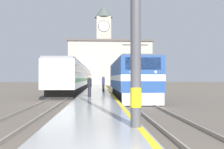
# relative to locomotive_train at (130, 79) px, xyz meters

# --- Properties ---
(ground_plane) EXTENTS (200.00, 200.00, 0.00)m
(ground_plane) POSITION_rel_locomotive_train_xyz_m (-3.05, 11.16, -1.81)
(ground_plane) COLOR #60564C
(platform) EXTENTS (3.09, 140.00, 0.37)m
(platform) POSITION_rel_locomotive_train_xyz_m (-3.05, 6.16, -1.63)
(platform) COLOR #999999
(platform) RESTS_ON ground
(rail_track_near) EXTENTS (2.83, 140.00, 0.16)m
(rail_track_near) POSITION_rel_locomotive_train_xyz_m (0.00, 6.16, -1.78)
(rail_track_near) COLOR #60564C
(rail_track_near) RESTS_ON ground
(rail_track_far) EXTENTS (2.84, 140.00, 0.16)m
(rail_track_far) POSITION_rel_locomotive_train_xyz_m (-6.27, 6.16, -1.78)
(rail_track_far) COLOR #60564C
(rail_track_far) RESTS_ON ground
(locomotive_train) EXTENTS (2.92, 14.79, 4.50)m
(locomotive_train) POSITION_rel_locomotive_train_xyz_m (0.00, 0.00, 0.00)
(locomotive_train) COLOR black
(locomotive_train) RESTS_ON ground
(passenger_train) EXTENTS (2.92, 50.68, 3.68)m
(passenger_train) POSITION_rel_locomotive_train_xyz_m (-6.27, 22.76, 0.18)
(passenger_train) COLOR black
(passenger_train) RESTS_ON ground
(catenary_mast) EXTENTS (2.08, 0.34, 7.77)m
(catenary_mast) POSITION_rel_locomotive_train_xyz_m (-1.72, -16.11, 2.32)
(catenary_mast) COLOR #4C4C51
(catenary_mast) RESTS_ON platform
(person_on_platform) EXTENTS (0.34, 0.34, 1.70)m
(person_on_platform) POSITION_rel_locomotive_train_xyz_m (-3.60, -3.32, -0.55)
(person_on_platform) COLOR #23232D
(person_on_platform) RESTS_ON platform
(second_waiting_passenger) EXTENTS (0.34, 0.34, 1.81)m
(second_waiting_passenger) POSITION_rel_locomotive_train_xyz_m (-2.32, 6.16, -0.49)
(second_waiting_passenger) COLOR #23232D
(second_waiting_passenger) RESTS_ON platform
(clock_tower) EXTENTS (5.37, 5.37, 24.08)m
(clock_tower) POSITION_rel_locomotive_train_xyz_m (-1.30, 54.87, 11.08)
(clock_tower) COLOR #ADA393
(clock_tower) RESTS_ON ground
(station_building) EXTENTS (22.27, 8.47, 11.91)m
(station_building) POSITION_rel_locomotive_train_xyz_m (0.21, 46.58, 4.17)
(station_building) COLOR #A8A399
(station_building) RESTS_ON ground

